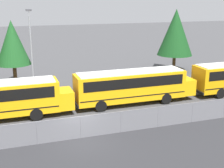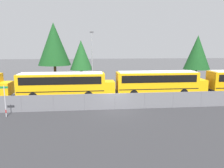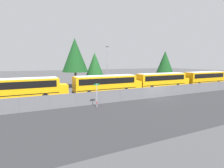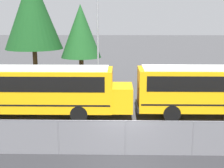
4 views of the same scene
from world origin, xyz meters
name	(u,v)px [view 2 (image 2 of 4)]	position (x,y,z in m)	size (l,w,h in m)	color
ground_plane	(115,109)	(0.00, 0.00, 0.00)	(200.00, 200.00, 0.00)	#424244
road_strip	(124,131)	(0.00, -6.00, 0.00)	(96.60, 12.00, 0.01)	#2B2B2D
fence	(115,101)	(0.00, 0.00, 0.87)	(62.67, 0.07, 1.70)	#9EA0A5
school_bus_1	(64,83)	(-5.79, 5.64, 1.95)	(12.05, 2.52, 3.26)	#EDA80F
school_bus_2	(159,81)	(6.54, 5.92, 1.95)	(12.05, 2.52, 3.26)	#EDA80F
street_sign	(5,101)	(-10.35, -1.44, 1.56)	(0.70, 0.09, 2.94)	#B7B7BC
light_pole	(92,57)	(-2.12, 13.48, 4.80)	(0.60, 0.24, 8.82)	gray
tree_0	(197,52)	(17.39, 17.07, 5.42)	(4.80, 4.80, 8.55)	#51381E
tree_1	(81,55)	(-3.94, 16.36, 5.03)	(3.88, 3.88, 7.58)	#51381E
tree_2	(54,44)	(-8.42, 16.23, 6.90)	(5.46, 5.46, 10.47)	#51381E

